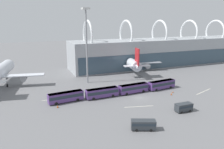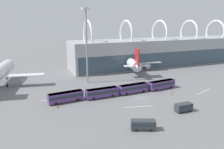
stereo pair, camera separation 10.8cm
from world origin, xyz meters
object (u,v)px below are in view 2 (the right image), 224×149
airliner_at_gate_far (129,62)px  shuttle_bus_1 (102,92)px  floodlight_mast (86,35)px  service_van_foreground (184,107)px  service_van_crossing (143,124)px  traffic_cone_0 (171,94)px  traffic_cone_2 (57,106)px  shuttle_bus_2 (133,88)px  shuttle_bus_3 (162,84)px  traffic_cone_1 (173,92)px  shuttle_bus_0 (66,96)px

airliner_at_gate_far → shuttle_bus_1: bearing=151.9°
floodlight_mast → service_van_foreground: bearing=-66.8°
service_van_crossing → traffic_cone_0: (21.80, 17.91, -1.07)m
traffic_cone_2 → service_van_crossing: bearing=-52.2°
shuttle_bus_2 → shuttle_bus_3: 11.98m
traffic_cone_0 → traffic_cone_1: size_ratio=1.11×
airliner_at_gate_far → traffic_cone_1: bearing=-170.3°
airliner_at_gate_far → floodlight_mast: 31.92m
traffic_cone_0 → shuttle_bus_2: bearing=148.3°
shuttle_bus_1 → traffic_cone_0: 24.23m
shuttle_bus_0 → floodlight_mast: 28.82m
shuttle_bus_1 → shuttle_bus_3: 23.96m
shuttle_bus_0 → traffic_cone_1: (37.24, -5.40, -1.60)m
shuttle_bus_0 → service_van_crossing: size_ratio=1.86×
shuttle_bus_3 → traffic_cone_2: (-39.17, -3.41, -1.54)m
shuttle_bus_2 → floodlight_mast: (-11.30, 19.29, 17.59)m
airliner_at_gate_far → floodlight_mast: bearing=127.2°
traffic_cone_1 → service_van_foreground: bearing=-117.7°
shuttle_bus_0 → shuttle_bus_3: same height
service_van_foreground → service_van_crossing: service_van_foreground is taller
shuttle_bus_2 → airliner_at_gate_far: bearing=61.9°
traffic_cone_0 → traffic_cone_1: traffic_cone_0 is taller
shuttle_bus_3 → traffic_cone_2: shuttle_bus_3 is taller
airliner_at_gate_far → shuttle_bus_3: airliner_at_gate_far is taller
shuttle_bus_2 → traffic_cone_0: shuttle_bus_2 is taller
shuttle_bus_2 → traffic_cone_0: 13.32m
floodlight_mast → traffic_cone_2: 33.64m
floodlight_mast → traffic_cone_2: size_ratio=39.84×
shuttle_bus_0 → traffic_cone_1: shuttle_bus_0 is taller
shuttle_bus_1 → shuttle_bus_0: bearing=175.3°
service_van_crossing → traffic_cone_0: 28.24m
service_van_foreground → traffic_cone_2: bearing=154.0°
airliner_at_gate_far → traffic_cone_0: size_ratio=49.89×
shuttle_bus_0 → shuttle_bus_2: same height
service_van_foreground → floodlight_mast: 46.37m
traffic_cone_2 → shuttle_bus_1: bearing=11.5°
shuttle_bus_1 → shuttle_bus_3: (23.96, 0.31, 0.00)m
service_van_foreground → traffic_cone_1: service_van_foreground is taller
traffic_cone_1 → traffic_cone_2: (-40.47, 1.75, 0.06)m
traffic_cone_2 → traffic_cone_1: bearing=-2.5°
floodlight_mast → traffic_cone_0: floodlight_mast is taller
floodlight_mast → shuttle_bus_0: bearing=-123.7°
floodlight_mast → traffic_cone_2: bearing=-125.0°
service_van_crossing → floodlight_mast: bearing=-65.9°
airliner_at_gate_far → shuttle_bus_2: bearing=167.0°
shuttle_bus_3 → service_van_foreground: shuttle_bus_3 is taller
shuttle_bus_0 → traffic_cone_2: size_ratio=15.06×
service_van_crossing → traffic_cone_1: service_van_crossing is taller
shuttle_bus_3 → service_van_crossing: (-22.52, -24.90, -0.49)m
shuttle_bus_1 → service_van_crossing: shuttle_bus_1 is taller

